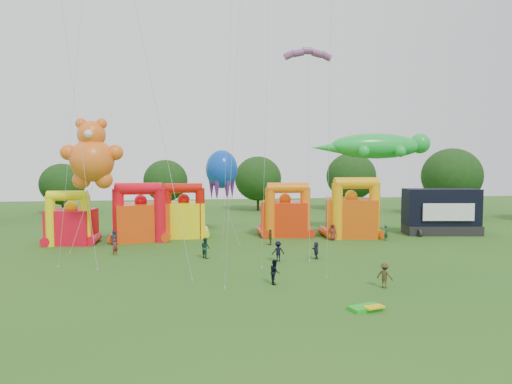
{
  "coord_description": "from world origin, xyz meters",
  "views": [
    {
      "loc": [
        -3.24,
        -24.38,
        8.93
      ],
      "look_at": [
        2.52,
        18.0,
        5.94
      ],
      "focal_mm": 32.0,
      "sensor_mm": 36.0,
      "label": 1
    }
  ],
  "objects": [
    {
      "name": "ground",
      "position": [
        0.0,
        0.0,
        0.0
      ],
      "size": [
        160.0,
        160.0,
        0.0
      ],
      "primitive_type": "plane",
      "color": "#255A19",
      "rests_on": "ground"
    },
    {
      "name": "tree_ring",
      "position": [
        -1.17,
        0.61,
        6.26
      ],
      "size": [
        123.0,
        125.1,
        12.07
      ],
      "color": "#352314",
      "rests_on": "ground"
    },
    {
      "name": "bouncy_castle_0",
      "position": [
        -16.27,
        25.98,
        2.21
      ],
      "size": [
        5.05,
        4.31,
        5.78
      ],
      "color": "red",
      "rests_on": "ground"
    },
    {
      "name": "bouncy_castle_1",
      "position": [
        -9.18,
        27.25,
        2.46
      ],
      "size": [
        6.56,
        5.74,
        6.5
      ],
      "color": "#EA440C",
      "rests_on": "ground"
    },
    {
      "name": "bouncy_castle_2",
      "position": [
        -4.47,
        28.68,
        2.41
      ],
      "size": [
        4.83,
        3.89,
        6.33
      ],
      "color": "#FFF40D",
      "rests_on": "ground"
    },
    {
      "name": "bouncy_castle_3",
      "position": [
        7.43,
        28.18,
        2.41
      ],
      "size": [
        6.2,
        5.42,
        6.37
      ],
      "color": "red",
      "rests_on": "ground"
    },
    {
      "name": "bouncy_castle_4",
      "position": [
        14.9,
        26.3,
        2.64
      ],
      "size": [
        6.58,
        5.75,
        7.0
      ],
      "color": "#E1520C",
      "rests_on": "ground"
    },
    {
      "name": "stage_trailer",
      "position": [
        26.3,
        26.78,
        2.67
      ],
      "size": [
        9.11,
        4.41,
        5.53
      ],
      "color": "black",
      "rests_on": "ground"
    },
    {
      "name": "teddy_bear_kite",
      "position": [
        -13.28,
        22.04,
        8.4
      ],
      "size": [
        5.98,
        4.24,
        13.11
      ],
      "color": "orange",
      "rests_on": "ground"
    },
    {
      "name": "gecko_kite",
      "position": [
        18.76,
        28.51,
        9.61
      ],
      "size": [
        14.98,
        6.93,
        12.32
      ],
      "color": "green",
      "rests_on": "ground"
    },
    {
      "name": "octopus_kite",
      "position": [
        0.38,
        28.93,
        5.25
      ],
      "size": [
        3.85,
        10.1,
        10.24
      ],
      "color": "#0C42B9",
      "rests_on": "ground"
    },
    {
      "name": "parafoil_kites",
      "position": [
        -8.29,
        15.87,
        13.26
      ],
      "size": [
        28.88,
        13.15,
        30.27
      ],
      "color": "red",
      "rests_on": "ground"
    },
    {
      "name": "diamond_kites",
      "position": [
        -0.49,
        15.22,
        16.69
      ],
      "size": [
        23.84,
        16.21,
        40.4
      ],
      "color": "red",
      "rests_on": "ground"
    },
    {
      "name": "folded_kite_bundle",
      "position": [
        6.89,
        1.1,
        0.14
      ],
      "size": [
        2.2,
        1.53,
        0.31
      ],
      "color": "green",
      "rests_on": "ground"
    },
    {
      "name": "spectator_0",
      "position": [
        -11.65,
        24.6,
        0.78
      ],
      "size": [
        0.79,
        0.54,
        1.56
      ],
      "primitive_type": "imported",
      "rotation": [
        0.0,
        0.0,
        0.06
      ],
      "color": "#202436",
      "rests_on": "ground"
    },
    {
      "name": "spectator_1",
      "position": [
        -10.65,
        19.33,
        0.78
      ],
      "size": [
        0.67,
        0.64,
        1.55
      ],
      "primitive_type": "imported",
      "rotation": [
        0.0,
        0.0,
        0.67
      ],
      "color": "maroon",
      "rests_on": "ground"
    },
    {
      "name": "spectator_2",
      "position": [
        -2.28,
        16.96,
        0.96
      ],
      "size": [
        1.12,
        1.17,
        1.91
      ],
      "primitive_type": "imported",
      "rotation": [
        0.0,
        0.0,
        2.16
      ],
      "color": "#173928",
      "rests_on": "ground"
    },
    {
      "name": "spectator_3",
      "position": [
        4.04,
        14.73,
        0.9
      ],
      "size": [
        1.24,
        0.83,
        1.79
      ],
      "primitive_type": "imported",
      "rotation": [
        0.0,
        0.0,
        3.29
      ],
      "color": "black",
      "rests_on": "ground"
    },
    {
      "name": "spectator_4",
      "position": [
        4.67,
        22.54,
        0.83
      ],
      "size": [
        0.72,
        1.05,
        1.66
      ],
      "primitive_type": "imported",
      "rotation": [
        0.0,
        0.0,
        4.35
      ],
      "color": "#3F3A19",
      "rests_on": "ground"
    },
    {
      "name": "spectator_5",
      "position": [
        7.65,
        15.28,
        0.78
      ],
      "size": [
        0.49,
        1.45,
        1.55
      ],
      "primitive_type": "imported",
      "rotation": [
        0.0,
        0.0,
        4.73
      ],
      "color": "#242239",
      "rests_on": "ground"
    },
    {
      "name": "spectator_6",
      "position": [
        11.99,
        24.35,
        0.92
      ],
      "size": [
        1.04,
        0.84,
        1.84
      ],
      "primitive_type": "imported",
      "rotation": [
        0.0,
        0.0,
        5.96
      ],
      "color": "maroon",
      "rests_on": "ground"
    },
    {
      "name": "spectator_7",
      "position": [
        17.85,
        23.35,
        0.87
      ],
      "size": [
        0.74,
        0.75,
        1.74
      ],
      "primitive_type": "imported",
      "rotation": [
        0.0,
        0.0,
        0.8
      ],
      "color": "#1A412B",
      "rests_on": "ground"
    },
    {
      "name": "spectator_8",
      "position": [
        2.47,
        7.52,
        0.89
      ],
      "size": [
        0.75,
        0.93,
        1.78
      ],
      "primitive_type": "imported",
      "rotation": [
        0.0,
        0.0,
        1.48
      ],
      "color": "black",
      "rests_on": "ground"
    },
    {
      "name": "spectator_9",
      "position": [
        9.9,
        5.48,
        0.88
      ],
      "size": [
        1.27,
        1.26,
        1.77
      ],
      "primitive_type": "imported",
      "rotation": [
        0.0,
        0.0,
        2.37
      ],
      "color": "#41321A",
      "rests_on": "ground"
    }
  ]
}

